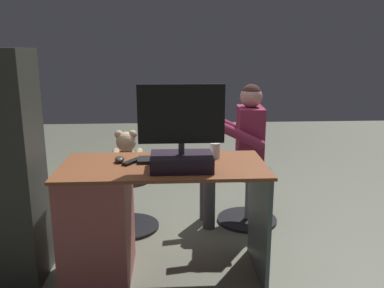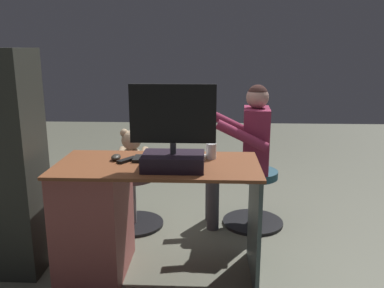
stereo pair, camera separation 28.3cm
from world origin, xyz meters
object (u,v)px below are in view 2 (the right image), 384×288
Objects in this scene: cup at (211,151)px; tv_remote at (127,160)px; computer_mouse at (116,157)px; monitor at (173,145)px; keyboard at (166,159)px; visitor_chair at (254,195)px; teddy_bear at (132,152)px; desk at (107,215)px; person at (246,145)px; office_chair_teddy at (133,196)px.

cup reaches higher than tv_remote.
computer_mouse is 0.64× the size of tv_remote.
monitor is 1.19× the size of keyboard.
tv_remote reaches higher than visitor_chair.
monitor is at bearing -171.04° from tv_remote.
teddy_bear is at bearing -87.78° from computer_mouse.
desk is 0.75m from teddy_bear.
visitor_chair is at bearing -132.37° from keyboard.
computer_mouse is at bearing -130.91° from desk.
cup is 0.20× the size of visitor_chair.
tv_remote is (0.53, 0.09, -0.04)m from cup.
person is (-0.89, -0.71, -0.08)m from computer_mouse.
desk is 8.42× the size of tv_remote.
teddy_bear is at bearing 3.66° from visitor_chair.
person is (-0.95, -0.77, 0.29)m from desk.
desk is 2.52× the size of monitor.
teddy_bear is at bearing -92.62° from desk.
computer_mouse is 1.31m from visitor_chair.
cup is (-0.61, -0.06, 0.03)m from computer_mouse.
keyboard reaches higher than desk.
visitor_chair is (-0.99, -0.06, -0.37)m from teddy_bear.
teddy_bear is 0.92m from person.
cup is 0.09× the size of person.
tv_remote is at bearing 98.96° from office_chair_teddy.
keyboard is 0.36× the size of person.
visitor_chair is at bearing -123.59° from monitor.
cup reaches higher than office_chair_teddy.
monitor is at bearing 166.81° from desk.
desk is at bearing -13.19° from monitor.
computer_mouse is at bearing 36.28° from visitor_chair.
office_chair_teddy is 0.37m from teddy_bear.
teddy_bear reaches higher than office_chair_teddy.
cup reaches higher than desk.
computer_mouse reaches higher than desk.
keyboard is at bearing 51.20° from person.
visitor_chair is at bearing -106.26° from tv_remote.
cup reaches higher than computer_mouse.
monitor is 0.36m from tv_remote.
desk is at bearing 37.15° from visitor_chair.
person is at bearing -119.93° from monitor.
computer_mouse is 1.14m from person.
monitor reaches higher than computer_mouse.
keyboard is 0.90m from person.
person reaches higher than computer_mouse.
keyboard is 0.87× the size of office_chair_teddy.
monitor is 5.22× the size of computer_mouse.
tv_remote is (-0.14, -0.04, 0.36)m from desk.
keyboard is at bearing -71.03° from monitor.
computer_mouse is 0.61m from cup.
desk is at bearing 87.38° from teddy_bear.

